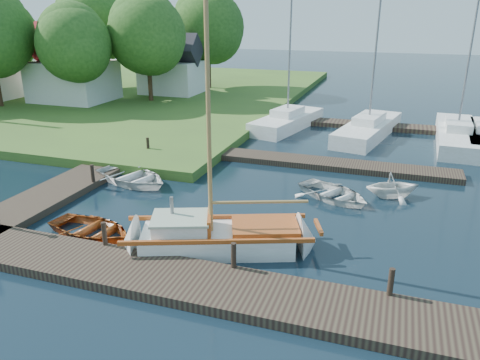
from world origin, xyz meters
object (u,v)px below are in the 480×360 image
(tender_a, at_px, (132,175))
(house_a, at_px, (72,70))
(tender_c, at_px, (334,191))
(mooring_post_3, at_px, (391,282))
(tender_d, at_px, (393,184))
(tree_2, at_px, (74,43))
(mooring_post_5, at_px, (148,145))
(marina_boat_2, at_px, (368,127))
(mooring_post_4, at_px, (93,173))
(sailboat, at_px, (222,239))
(dinghy, at_px, (91,226))
(tree_5, at_px, (8,35))
(tree_4, at_px, (92,24))
(tree_3, at_px, (147,34))
(mooring_post_2, at_px, (234,255))
(marina_boat_3, at_px, (457,133))
(house_c, at_px, (172,70))
(mooring_post_1, at_px, (104,233))
(tree_7, at_px, (208,26))
(marina_boat_0, at_px, (287,120))

(tender_a, bearing_deg, house_a, 61.34)
(house_a, bearing_deg, tender_c, -30.46)
(mooring_post_3, distance_m, tender_d, 8.24)
(house_a, height_order, tree_2, tree_2)
(mooring_post_3, relative_size, mooring_post_5, 1.00)
(mooring_post_3, relative_size, tree_2, 0.10)
(mooring_post_3, relative_size, marina_boat_2, 0.07)
(mooring_post_4, distance_m, sailboat, 8.33)
(dinghy, distance_m, tender_d, 12.42)
(mooring_post_5, xyz_separation_m, tree_5, (-23.00, 15.05, 4.72))
(tree_2, relative_size, tree_4, 0.81)
(tree_2, distance_m, tree_3, 5.68)
(tender_c, bearing_deg, tree_5, 94.58)
(mooring_post_2, relative_size, house_a, 0.13)
(mooring_post_2, height_order, tree_2, tree_2)
(marina_boat_3, bearing_deg, tree_4, 77.19)
(house_a, xyz_separation_m, tree_4, (-2.00, 6.05, 3.41))
(tender_a, xyz_separation_m, house_a, (-14.32, 14.88, 2.55))
(mooring_post_4, bearing_deg, mooring_post_3, -21.04)
(sailboat, bearing_deg, mooring_post_3, -36.33)
(mooring_post_3, bearing_deg, house_c, 126.53)
(mooring_post_1, height_order, house_c, house_c)
(tree_3, bearing_deg, house_a, -161.15)
(mooring_post_2, relative_size, tree_5, 0.10)
(house_a, relative_size, tree_2, 0.81)
(tree_5, bearing_deg, marina_boat_3, -9.22)
(mooring_post_5, bearing_deg, tender_c, -15.00)
(mooring_post_3, height_order, mooring_post_5, same)
(dinghy, bearing_deg, mooring_post_5, 25.74)
(mooring_post_4, xyz_separation_m, tender_a, (1.32, 1.12, -0.29))
(house_c, bearing_deg, marina_boat_3, -19.70)
(dinghy, bearing_deg, mooring_post_2, -90.57)
(marina_boat_3, relative_size, tree_2, 1.67)
(mooring_post_1, xyz_separation_m, mooring_post_3, (9.00, 0.00, 0.00))
(mooring_post_2, distance_m, tender_c, 7.47)
(tree_5, bearing_deg, tree_4, 14.04)
(mooring_post_5, height_order, sailboat, sailboat)
(tender_c, bearing_deg, mooring_post_5, 107.65)
(mooring_post_2, bearing_deg, tender_a, 139.56)
(tender_a, distance_m, tree_7, 26.36)
(mooring_post_1, relative_size, tree_5, 0.10)
(tender_d, relative_size, tree_2, 0.29)
(tree_5, bearing_deg, mooring_post_2, -38.49)
(marina_boat_2, bearing_deg, tree_4, 83.53)
(mooring_post_3, height_order, marina_boat_0, marina_boat_0)
(house_a, bearing_deg, mooring_post_1, -51.01)
(house_a, height_order, tree_3, tree_3)
(tender_d, bearing_deg, tree_2, 41.41)
(tree_3, bearing_deg, sailboat, -55.95)
(house_a, distance_m, tree_5, 11.06)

